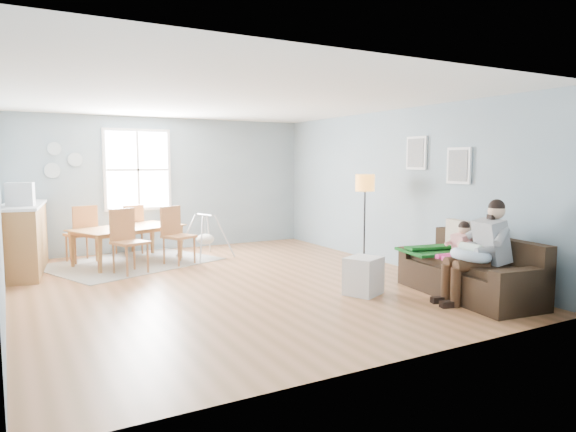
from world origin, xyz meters
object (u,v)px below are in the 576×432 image
chair_nw (83,230)px  chair_ne (131,226)px  floor_lamp (365,191)px  sofa (471,275)px  chair_sw (127,236)px  toddler (458,245)px  father (480,248)px  dining_table (130,245)px  storage_cube (363,276)px  chair_se (175,231)px  baby_swing (205,238)px  counter (24,238)px  monitor (20,194)px

chair_nw → chair_ne: size_ratio=1.06×
floor_lamp → chair_ne: (-3.22, 3.16, -0.76)m
sofa → chair_sw: bearing=135.0°
toddler → father: bearing=-103.0°
dining_table → chair_sw: (-0.21, -0.81, 0.28)m
storage_cube → chair_se: 3.72m
father → baby_swing: size_ratio=1.34×
storage_cube → dining_table: 4.43m
storage_cube → sofa: bearing=-32.6°
chair_sw → sofa: bearing=-45.0°
dining_table → chair_se: chair_se is taller
chair_sw → counter: bearing=150.6°
father → storage_cube: father is taller
toddler → chair_sw: chair_sw is taller
dining_table → monitor: size_ratio=4.31×
sofa → dining_table: sofa is taller
chair_se → chair_ne: chair_se is taller
storage_cube → chair_ne: bearing=114.8°
chair_ne → baby_swing: 1.52m
dining_table → chair_nw: chair_nw is taller
toddler → monitor: 6.58m
floor_lamp → storage_cube: floor_lamp is taller
floor_lamp → storage_cube: 2.10m
sofa → baby_swing: (-2.17, 4.41, 0.08)m
father → chair_nw: 6.67m
chair_ne → father: bearing=-60.6°
father → baby_swing: bearing=113.3°
dining_table → father: bearing=-77.8°
monitor → storage_cube: bearing=-40.3°
storage_cube → monitor: 5.38m
father → toddler: 0.48m
floor_lamp → dining_table: size_ratio=0.86×
floor_lamp → baby_swing: size_ratio=1.60×
sofa → counter: bearing=138.7°
sofa → floor_lamp: size_ratio=1.31×
floor_lamp → baby_swing: floor_lamp is taller
father → chair_ne: bearing=119.4°
floor_lamp → monitor: (-5.13, 1.98, -0.01)m
dining_table → monitor: bearing=169.4°
floor_lamp → chair_ne: floor_lamp is taller
storage_cube → monitor: (-4.02, 3.41, 1.05)m
chair_se → chair_ne: bearing=111.7°
floor_lamp → toddler: bearing=-88.3°
chair_nw → counter: counter is taller
baby_swing → sofa: bearing=-63.8°
dining_table → floor_lamp: bearing=-57.2°
sofa → counter: 6.94m
toddler → floor_lamp: floor_lamp is taller
chair_se → toddler: bearing=-54.6°
chair_ne → monitor: 2.36m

